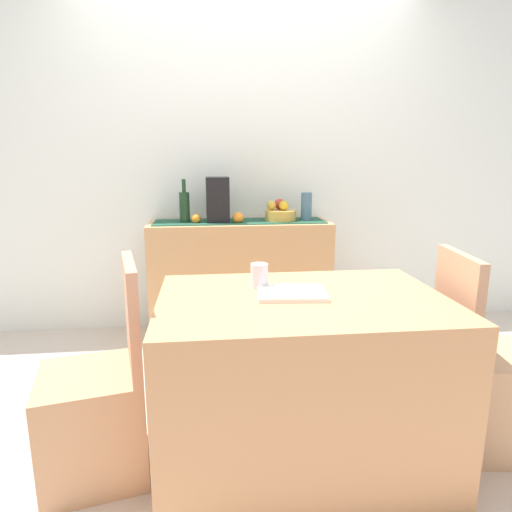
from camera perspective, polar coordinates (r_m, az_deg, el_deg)
ground_plane at (r=2.55m, az=1.11°, el=-18.05°), size 6.40×6.40×0.02m
room_wall_rear at (r=3.37m, az=-1.49°, el=13.59°), size 6.40×0.06×2.70m
sideboard_console at (r=3.22m, az=-2.07°, el=-3.01°), size 1.29×0.42×0.85m
table_runner at (r=3.14m, az=-2.13°, el=4.52°), size 1.21×0.32×0.01m
fruit_bowl at (r=3.17m, az=3.21°, el=5.31°), size 0.22×0.22×0.07m
apple_upper at (r=3.15m, az=3.64°, el=6.56°), size 0.07×0.07×0.07m
apple_front at (r=3.16m, az=2.01°, el=6.60°), size 0.07×0.07×0.07m
apple_right at (r=3.21m, az=3.10°, el=6.77°), size 0.08×0.08×0.08m
wine_bottle at (r=3.12m, az=-9.28°, el=6.39°), size 0.07×0.07×0.30m
coffee_maker at (r=3.11m, az=-5.02°, el=7.29°), size 0.16×0.18×0.32m
ceramic_vase at (r=3.20m, az=6.56°, el=6.38°), size 0.08×0.08×0.20m
orange_loose_mid at (r=3.06m, az=-2.35°, el=4.98°), size 0.08×0.08×0.08m
orange_loose_end at (r=3.08m, az=-7.80°, el=4.81°), size 0.07×0.07×0.07m
dining_table at (r=1.95m, az=5.81°, el=-15.70°), size 1.17×0.79×0.74m
open_book at (r=1.82m, az=4.69°, el=-4.83°), size 0.30×0.24×0.02m
coffee_cup at (r=1.89m, az=0.44°, el=-2.62°), size 0.08×0.08×0.11m
chair_near_window at (r=2.02m, az=-19.99°, el=-18.73°), size 0.48×0.48×0.90m
chair_by_corner at (r=2.32m, az=27.52°, el=-15.20°), size 0.45×0.45×0.90m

